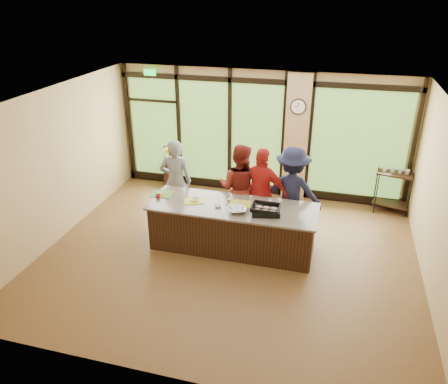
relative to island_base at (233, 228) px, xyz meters
The scene contains 25 objects.
floor 0.53m from the island_base, 90.00° to the right, with size 7.00×7.00×0.00m, color brown.
ceiling 2.58m from the island_base, 90.00° to the right, with size 7.00×7.00×0.00m, color silver.
back_wall 2.90m from the island_base, 90.00° to the left, with size 7.00×7.00×0.00m, color tan.
left_wall 3.67m from the island_base, behind, with size 6.00×6.00×0.00m, color tan.
right_wall 3.67m from the island_base, ahead, with size 6.00×6.00×0.00m, color tan.
window_wall 2.83m from the island_base, 86.48° to the left, with size 6.90×0.12×3.00m.
island_base is the anchor object (origin of this frame).
countertop 0.46m from the island_base, ahead, with size 3.20×1.10×0.04m, color slate.
wall_clock 3.25m from the island_base, 71.68° to the left, with size 0.36×0.04×0.36m.
cook_left 1.72m from the island_base, 151.66° to the left, with size 0.68×0.44×1.85m, color slate.
cook_midleft 0.96m from the island_base, 94.53° to the left, with size 0.91×0.71×1.87m, color maroon.
cook_midright 0.97m from the island_base, 59.66° to the left, with size 1.09×0.45×1.85m, color #AF1D1A.
cook_right 1.41m from the island_base, 40.63° to the left, with size 1.22×0.70×1.89m, color #161832.
roasting_pan 0.85m from the island_base, 12.00° to the right, with size 0.50×0.39×0.09m, color black.
mixing_bowl 0.58m from the island_base, 59.02° to the right, with size 0.34×0.34×0.08m, color silver.
cutting_board_left 1.58m from the island_base, behind, with size 0.43×0.32×0.01m, color #4D8932.
cutting_board_center 0.91m from the island_base, behind, with size 0.37×0.28×0.01m, color gold.
cutting_board_right 0.51m from the island_base, 43.94° to the left, with size 0.41×0.31×0.01m, color gold.
prep_bowl_near 0.91m from the island_base, behind, with size 0.16×0.16×0.05m, color silver.
prep_bowl_mid 0.58m from the island_base, 155.62° to the right, with size 0.12×0.12×0.04m, color silver.
prep_bowl_far 0.55m from the island_base, 117.03° to the left, with size 0.12×0.12×0.03m, color silver.
red_ramekin 1.59m from the island_base, behind, with size 0.10×0.10×0.08m, color #A31022.
flower_stand 3.27m from the island_base, 132.22° to the left, with size 0.37×0.37×0.73m, color black.
flower_vase 3.29m from the island_base, 132.22° to the left, with size 0.24×0.24×0.25m, color #91754F.
bar_cart 3.96m from the island_base, 38.32° to the left, with size 0.84×0.61×1.04m.
Camera 1 is at (1.75, -6.84, 4.68)m, focal length 35.00 mm.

